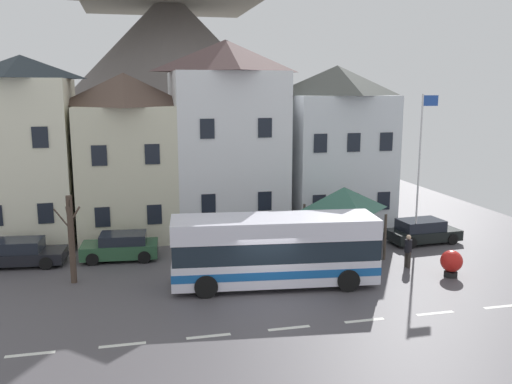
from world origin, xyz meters
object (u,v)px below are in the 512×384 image
townhouse_02 (226,137)px  flagpole (420,162)px  pedestrian_00 (350,246)px  bare_tree_01 (71,238)px  townhouse_00 (27,149)px  public_bench (302,238)px  parked_car_01 (121,247)px  townhouse_03 (335,146)px  harbour_buoy (451,262)px  parked_car_00 (18,253)px  pedestrian_01 (408,249)px  parked_car_02 (422,231)px  hilltop_castle (170,81)px  transit_bus (274,251)px  townhouse_01 (127,155)px  bus_shelter (344,198)px  parked_car_03 (322,232)px

townhouse_02 → flagpole: townhouse_02 is taller
pedestrian_00 → bare_tree_01: (-13.33, 0.26, 1.20)m
townhouse_00 → public_bench: (15.00, -5.03, -4.81)m
parked_car_01 → townhouse_03: bearing=-155.9°
townhouse_03 → harbour_buoy: (1.62, -11.07, -4.36)m
townhouse_00 → bare_tree_01: townhouse_00 is taller
harbour_buoy → bare_tree_01: 17.58m
parked_car_00 → pedestrian_01: (18.82, -4.71, 0.30)m
townhouse_00 → parked_car_02: bearing=-15.2°
parked_car_00 → pedestrian_01: bearing=-8.9°
hilltop_castle → transit_bus: bearing=-84.9°
townhouse_01 → harbour_buoy: bearing=-37.6°
townhouse_00 → bus_shelter: bearing=-21.8°
townhouse_01 → parked_car_01: size_ratio=2.41×
townhouse_02 → parked_car_01: townhouse_02 is taller
townhouse_01 → parked_car_03: size_ratio=2.16×
parked_car_03 → flagpole: bearing=155.8°
parked_car_03 → townhouse_02: bearing=-50.3°
townhouse_01 → pedestrian_01: bearing=-35.8°
bus_shelter → parked_car_03: bearing=106.3°
townhouse_02 → bare_tree_01: townhouse_02 is taller
pedestrian_00 → pedestrian_01: (2.56, -1.24, 0.04)m
townhouse_02 → bus_shelter: bearing=-52.3°
townhouse_00 → bare_tree_01: size_ratio=2.61×
parked_car_00 → bare_tree_01: bearing=-42.4°
parked_car_02 → pedestrian_00: bearing=-159.0°
parked_car_03 → harbour_buoy: parked_car_03 is taller
townhouse_00 → flagpole: 22.14m
pedestrian_01 → harbour_buoy: 2.16m
townhouse_02 → harbour_buoy: 15.21m
parked_car_00 → flagpole: (20.99, -1.64, 4.16)m
parked_car_01 → pedestrian_01: size_ratio=2.39×
hilltop_castle → townhouse_00: bearing=-120.2°
townhouse_02 → parked_car_02: bearing=-29.7°
parked_car_03 → harbour_buoy: (4.04, -6.57, 0.01)m
townhouse_00 → parked_car_00: (0.10, -5.10, -4.64)m
harbour_buoy → parked_car_03: bearing=121.6°
townhouse_01 → bare_tree_01: 8.94m
transit_bus → public_bench: bearing=67.0°
bus_shelter → pedestrian_00: bus_shelter is taller
flagpole → harbour_buoy: flagpole is taller
hilltop_castle → parked_car_03: bearing=-72.3°
bus_shelter → pedestrian_00: (-0.38, -1.86, -2.07)m
townhouse_01 → parked_car_01: (-0.45, -5.07, -4.14)m
harbour_buoy → hilltop_castle: bearing=111.2°
townhouse_03 → flagpole: bearing=-68.8°
parked_car_00 → parked_car_03: 16.11m
hilltop_castle → pedestrian_01: size_ratio=20.27×
pedestrian_00 → townhouse_01: bearing=142.2°
townhouse_02 → bare_tree_01: 12.45m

